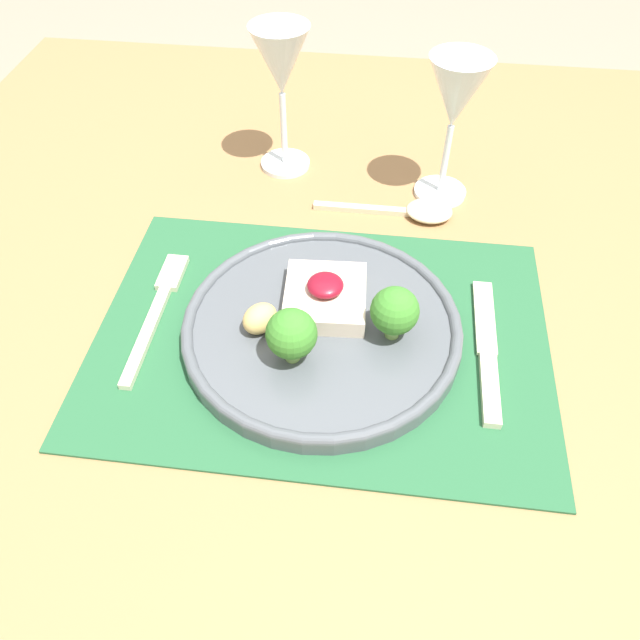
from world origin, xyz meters
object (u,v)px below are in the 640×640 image
knife (487,358)px  wine_glass_near (456,100)px  dinner_plate (321,324)px  spoon (418,210)px  wine_glass_far (281,68)px  fork (158,306)px

knife → wine_glass_near: wine_glass_near is taller
dinner_plate → spoon: (0.09, 0.21, -0.01)m
dinner_plate → spoon: size_ratio=1.64×
wine_glass_far → wine_glass_near: bearing=-10.6°
dinner_plate → knife: size_ratio=1.52×
fork → knife: (0.34, -0.03, 0.00)m
dinner_plate → wine_glass_near: wine_glass_near is taller
fork → wine_glass_near: 0.40m
knife → spoon: spoon is taller
wine_glass_near → wine_glass_far: (-0.21, 0.04, 0.01)m
spoon → wine_glass_near: (0.03, 0.05, 0.12)m
wine_glass_far → dinner_plate: bearing=-73.9°
knife → wine_glass_far: wine_glass_far is taller
fork → knife: 0.34m
knife → fork: bearing=174.1°
fork → wine_glass_near: (0.29, 0.24, 0.12)m
dinner_plate → spoon: dinner_plate is taller
dinner_plate → fork: dinner_plate is taller
dinner_plate → fork: size_ratio=1.52×
dinner_plate → fork: (-0.17, 0.01, -0.01)m
wine_glass_near → dinner_plate: bearing=-114.9°
spoon → wine_glass_far: bearing=155.9°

